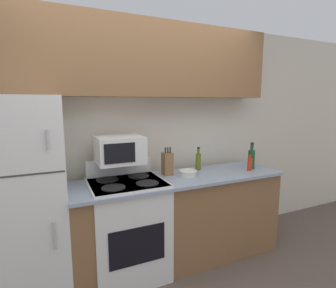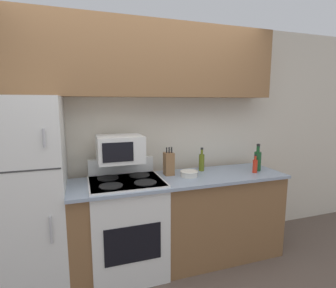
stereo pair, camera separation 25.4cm
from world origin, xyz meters
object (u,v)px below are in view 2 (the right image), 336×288
at_px(bottle_wine_green, 258,160).
at_px(refrigerator, 29,197).
at_px(knife_block, 169,164).
at_px(bowl, 189,173).
at_px(bottle_hot_sauce, 255,166).
at_px(microwave, 120,149).
at_px(stove, 127,226).
at_px(bottle_olive_oil, 202,162).
at_px(bottle_soy_sauce, 258,162).

bearing_deg(bottle_wine_green, refrigerator, 177.75).
bearing_deg(knife_block, bowl, -34.54).
relative_size(refrigerator, bottle_hot_sauce, 8.64).
height_order(refrigerator, bottle_wine_green, refrigerator).
distance_m(microwave, knife_block, 0.54).
distance_m(refrigerator, bottle_hot_sauce, 2.23).
bearing_deg(bottle_hot_sauce, microwave, 172.02).
xyz_separation_m(stove, bottle_olive_oil, (0.87, 0.16, 0.54)).
height_order(stove, bottle_olive_oil, bottle_olive_oil).
bearing_deg(bowl, bottle_hot_sauce, -7.29).
bearing_deg(microwave, stove, -70.93).
xyz_separation_m(stove, knife_block, (0.47, 0.12, 0.56)).
distance_m(stove, bowl, 0.80).
bearing_deg(bottle_olive_oil, bottle_soy_sauce, -8.40).
bearing_deg(bottle_hot_sauce, bottle_soy_sauce, 43.88).
distance_m(bowl, bottle_olive_oil, 0.28).
height_order(knife_block, bottle_olive_oil, knife_block).
relative_size(refrigerator, bottle_soy_sauce, 9.60).
xyz_separation_m(knife_block, bottle_soy_sauce, (1.07, -0.06, -0.05)).
bearing_deg(stove, bottle_soy_sauce, 2.24).
bearing_deg(bowl, microwave, 171.28).
distance_m(bottle_soy_sauce, bottle_wine_green, 0.14).
bearing_deg(stove, bottle_olive_oil, 10.44).
bearing_deg(bottle_olive_oil, knife_block, -173.98).
bearing_deg(bottle_hot_sauce, stove, 175.94).
bearing_deg(bottle_soy_sauce, stove, -177.76).
relative_size(bowl, bottle_hot_sauce, 0.93).
distance_m(microwave, bowl, 0.74).
xyz_separation_m(refrigerator, bottle_soy_sauce, (2.38, 0.00, 0.13)).
bearing_deg(bowl, stove, 179.61).
xyz_separation_m(knife_block, bottle_wine_green, (0.98, -0.15, -0.00)).
distance_m(refrigerator, bowl, 1.49).
xyz_separation_m(bowl, bottle_hot_sauce, (0.73, -0.09, 0.05)).
distance_m(refrigerator, bottle_olive_oil, 1.72).
bearing_deg(bottle_hot_sauce, bottle_olive_oil, 153.19).
bearing_deg(bottle_wine_green, bottle_olive_oil, 161.72).
height_order(refrigerator, bottle_hot_sauce, refrigerator).
bearing_deg(bottle_soy_sauce, microwave, 178.55).
bearing_deg(stove, bottle_wine_green, -1.35).
bearing_deg(refrigerator, knife_block, 2.70).
xyz_separation_m(bowl, bottle_soy_sauce, (0.89, 0.06, 0.04)).
height_order(bowl, bottle_olive_oil, bottle_olive_oil).
height_order(bottle_hot_sauce, bottle_soy_sauce, bottle_hot_sauce).
bearing_deg(bowl, refrigerator, 177.68).
bearing_deg(bowl, bottle_soy_sauce, 4.14).
distance_m(bottle_hot_sauce, bottle_wine_green, 0.11).
distance_m(bowl, bottle_wine_green, 0.81).
height_order(stove, knife_block, knife_block).
bearing_deg(knife_block, refrigerator, -177.30).
bearing_deg(bowl, bottle_wine_green, -2.12).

